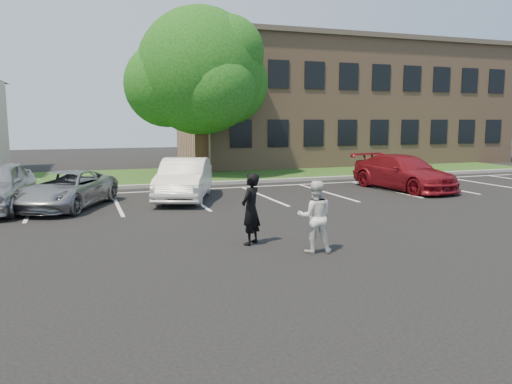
# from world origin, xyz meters

# --- Properties ---
(ground_plane) EXTENTS (90.00, 90.00, 0.00)m
(ground_plane) POSITION_xyz_m (0.00, 0.00, 0.00)
(ground_plane) COLOR black
(ground_plane) RESTS_ON ground
(curb) EXTENTS (40.00, 0.30, 0.15)m
(curb) POSITION_xyz_m (0.00, 12.00, 0.07)
(curb) COLOR gray
(curb) RESTS_ON ground
(grass_strip) EXTENTS (44.00, 8.00, 0.08)m
(grass_strip) POSITION_xyz_m (0.00, 16.00, 0.04)
(grass_strip) COLOR #204714
(grass_strip) RESTS_ON ground
(stall_lines) EXTENTS (34.00, 5.36, 0.01)m
(stall_lines) POSITION_xyz_m (1.40, 8.95, 0.01)
(stall_lines) COLOR silver
(stall_lines) RESTS_ON ground
(office_building) EXTENTS (22.40, 10.40, 8.30)m
(office_building) POSITION_xyz_m (14.00, 21.99, 4.16)
(office_building) COLOR #967559
(office_building) RESTS_ON ground
(tree) EXTENTS (7.80, 7.20, 8.80)m
(tree) POSITION_xyz_m (2.28, 15.88, 5.35)
(tree) COLOR black
(tree) RESTS_ON ground
(man_black_suit) EXTENTS (0.74, 0.74, 1.73)m
(man_black_suit) POSITION_xyz_m (-0.19, 0.85, 0.86)
(man_black_suit) COLOR black
(man_black_suit) RESTS_ON ground
(man_white_shirt) EXTENTS (0.94, 0.82, 1.64)m
(man_white_shirt) POSITION_xyz_m (0.94, -0.32, 0.82)
(man_white_shirt) COLOR white
(man_white_shirt) RESTS_ON ground
(car_silver_minivan) EXTENTS (3.88, 4.97, 1.26)m
(car_silver_minivan) POSITION_xyz_m (-4.47, 7.69, 0.63)
(car_silver_minivan) COLOR #989A9F
(car_silver_minivan) RESTS_ON ground
(car_white_sedan) EXTENTS (3.14, 4.98, 1.55)m
(car_white_sedan) POSITION_xyz_m (-0.31, 8.18, 0.77)
(car_white_sedan) COLOR white
(car_white_sedan) RESTS_ON ground
(car_red_compact) EXTENTS (2.73, 5.36, 1.49)m
(car_red_compact) POSITION_xyz_m (9.12, 7.66, 0.75)
(car_red_compact) COLOR maroon
(car_red_compact) RESTS_ON ground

